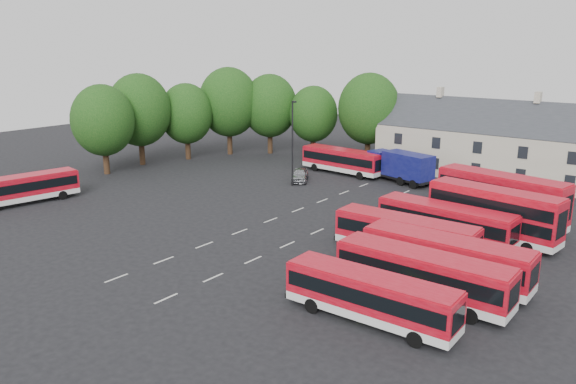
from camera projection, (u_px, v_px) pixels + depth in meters
name	position (u px, v px, depth m)	size (l,w,h in m)	color
ground	(256.00, 226.00, 47.77)	(140.00, 140.00, 0.00)	black
lane_markings	(293.00, 226.00, 47.80)	(5.15, 33.80, 0.01)	beige
treeline	(233.00, 110.00, 73.15)	(29.92, 32.59, 12.01)	black
terrace_houses	(532.00, 149.00, 61.31)	(35.70, 7.13, 10.06)	beige
bus_row_a	(370.00, 294.00, 30.85)	(9.98, 2.55, 2.81)	silver
bus_row_b	(422.00, 272.00, 33.46)	(10.67, 2.54, 3.01)	silver
bus_row_c	(446.00, 256.00, 35.95)	(10.85, 2.63, 3.06)	silver
bus_row_d	(406.00, 233.00, 40.46)	(10.47, 2.70, 2.94)	silver
bus_row_e	(445.00, 220.00, 43.32)	(10.73, 2.99, 3.00)	silver
bus_dd_south	(494.00, 211.00, 43.67)	(10.42, 3.59, 4.19)	silver
bus_dd_north	(501.00, 197.00, 47.31)	(11.09, 4.26, 4.44)	silver
bus_west	(25.00, 187.00, 54.02)	(3.75, 10.07, 2.78)	silver
bus_north	(342.00, 159.00, 66.42)	(10.55, 3.11, 2.94)	silver
box_truck	(401.00, 165.00, 62.27)	(8.22, 4.36, 3.44)	black
silver_car	(300.00, 175.00, 63.11)	(1.73, 4.30, 1.46)	#9C9DA3
lime_car	(384.00, 306.00, 31.57)	(1.49, 4.28, 1.41)	#85BF1D
lamppost	(293.00, 141.00, 59.89)	(0.64, 0.35, 9.22)	black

